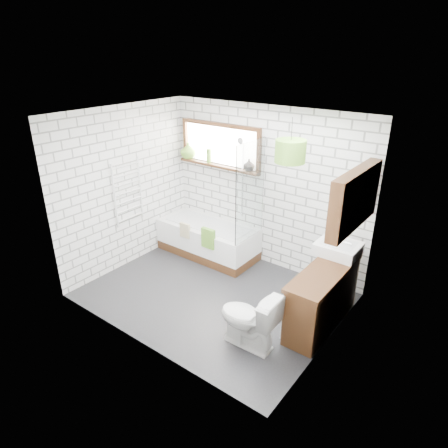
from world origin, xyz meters
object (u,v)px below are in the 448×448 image
Objects in this scene: vanity at (323,298)px; pendant at (290,151)px; basin at (338,249)px; toilet at (248,319)px; bathtub at (208,239)px.

pendant is at bearing 165.31° from vanity.
basin is 1.43m from pendant.
pendant is (-0.16, 1.07, 1.73)m from toilet.
pendant is (1.65, -0.42, 1.83)m from bathtub.
pendant reaches higher than toilet.
basin is (-0.06, 0.50, 0.46)m from vanity.
basin is at bearing -2.39° from bathtub.
vanity is (2.33, -0.59, 0.11)m from bathtub.
bathtub is 2.30× the size of toilet.
bathtub is 2.50m from pendant.
bathtub is at bearing 165.69° from vanity.
basin is 1.43× the size of pendant.
vanity is at bearing -14.31° from bathtub.
toilet is (-0.46, -1.39, -0.48)m from basin.
toilet is (-0.52, -0.89, -0.02)m from vanity.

